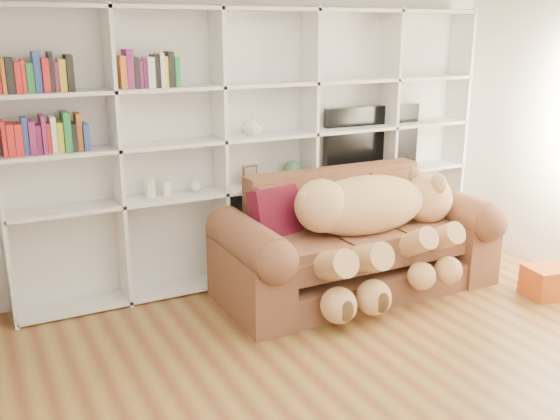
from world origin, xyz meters
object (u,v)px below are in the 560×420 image
tv (372,139)px  gift_box (545,282)px  sofa (354,247)px  teddy_bear (374,219)px

tv → gift_box: bearing=-66.3°
sofa → teddy_bear: 0.37m
gift_box → sofa: bearing=146.7°
teddy_bear → gift_box: (1.32, -0.70, -0.56)m
teddy_bear → sofa: bearing=97.4°
sofa → teddy_bear: teddy_bear is taller
teddy_bear → tv: size_ratio=1.59×
teddy_bear → gift_box: bearing=-32.5°
gift_box → tv: bearing=113.7°
sofa → tv: 1.26m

